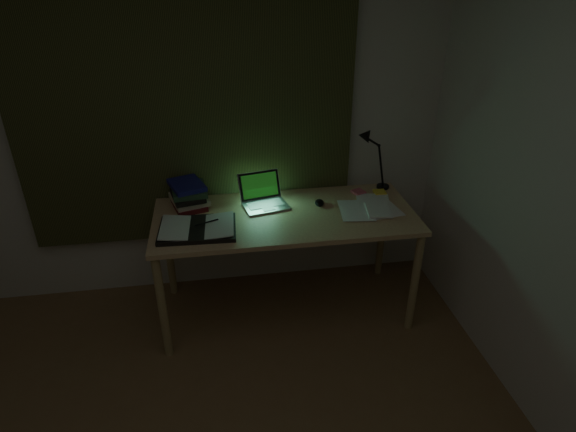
% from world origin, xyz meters
% --- Properties ---
extents(wall_back, '(3.50, 0.00, 2.50)m').
position_xyz_m(wall_back, '(0.00, 2.00, 1.25)').
color(wall_back, beige).
rests_on(wall_back, ground).
extents(curtain, '(2.20, 0.06, 2.00)m').
position_xyz_m(curtain, '(0.00, 1.96, 1.45)').
color(curtain, '#2E3219').
rests_on(curtain, wall_back).
extents(desk, '(1.68, 0.74, 0.77)m').
position_xyz_m(desk, '(0.58, 1.55, 0.38)').
color(desk, tan).
rests_on(desk, floor).
extents(laptop, '(0.35, 0.37, 0.21)m').
position_xyz_m(laptop, '(0.47, 1.67, 0.87)').
color(laptop, silver).
rests_on(laptop, desk).
extents(open_textbook, '(0.47, 0.35, 0.04)m').
position_xyz_m(open_textbook, '(0.03, 1.42, 0.79)').
color(open_textbook, silver).
rests_on(open_textbook, desk).
extents(book_stack, '(0.27, 0.30, 0.17)m').
position_xyz_m(book_stack, '(-0.03, 1.77, 0.85)').
color(book_stack, silver).
rests_on(book_stack, desk).
extents(loose_papers, '(0.40, 0.42, 0.02)m').
position_xyz_m(loose_papers, '(1.14, 1.51, 0.78)').
color(loose_papers, white).
rests_on(loose_papers, desk).
extents(mouse, '(0.07, 0.10, 0.04)m').
position_xyz_m(mouse, '(0.83, 1.65, 0.79)').
color(mouse, black).
rests_on(mouse, desk).
extents(sticky_yellow, '(0.08, 0.08, 0.02)m').
position_xyz_m(sticky_yellow, '(1.29, 1.76, 0.78)').
color(sticky_yellow, yellow).
rests_on(sticky_yellow, desk).
extents(sticky_pink, '(0.10, 0.10, 0.02)m').
position_xyz_m(sticky_pink, '(1.14, 1.79, 0.78)').
color(sticky_pink, '#E15769').
rests_on(sticky_pink, desk).
extents(desk_lamp, '(0.36, 0.31, 0.48)m').
position_xyz_m(desk_lamp, '(1.34, 1.85, 1.01)').
color(desk_lamp, black).
rests_on(desk_lamp, desk).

